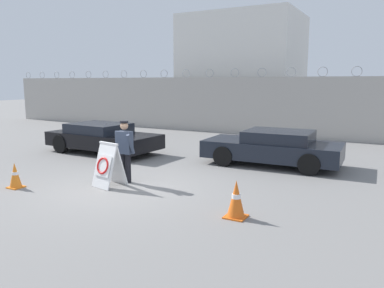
{
  "coord_description": "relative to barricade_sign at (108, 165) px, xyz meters",
  "views": [
    {
      "loc": [
        6.1,
        -7.36,
        2.72
      ],
      "look_at": [
        1.05,
        1.87,
        0.97
      ],
      "focal_mm": 35.0,
      "sensor_mm": 36.0,
      "label": 1
    }
  ],
  "objects": [
    {
      "name": "perimeter_wall",
      "position": [
        0.42,
        11.18,
        0.91
      ],
      "size": [
        36.0,
        0.3,
        3.42
      ],
      "color": "#ADA8A0",
      "rests_on": "ground_plane"
    },
    {
      "name": "traffic_cone_mid",
      "position": [
        -2.01,
        -1.28,
        -0.25
      ],
      "size": [
        0.35,
        0.35,
        0.67
      ],
      "color": "orange",
      "rests_on": "ground_plane"
    },
    {
      "name": "parked_car_rear_sedan",
      "position": [
        3.06,
        4.56,
        0.01
      ],
      "size": [
        4.44,
        2.08,
        1.15
      ],
      "rotation": [
        0.0,
        0.0,
        3.17
      ],
      "color": "black",
      "rests_on": "ground_plane"
    },
    {
      "name": "traffic_cone_near",
      "position": [
        3.82,
        -0.54,
        -0.2
      ],
      "size": [
        0.43,
        0.43,
        0.78
      ],
      "color": "orange",
      "rests_on": "ground_plane"
    },
    {
      "name": "ground_plane",
      "position": [
        0.42,
        0.03,
        -0.58
      ],
      "size": [
        90.0,
        90.0,
        0.0
      ],
      "primitive_type": "plane",
      "color": "gray"
    },
    {
      "name": "security_guard",
      "position": [
        0.14,
        0.54,
        0.35
      ],
      "size": [
        0.62,
        0.37,
        1.69
      ],
      "rotation": [
        0.0,
        0.0,
        0.08
      ],
      "color": "black",
      "rests_on": "ground_plane"
    },
    {
      "name": "parked_car_front_coupe",
      "position": [
        -3.36,
        3.53,
        0.02
      ],
      "size": [
        4.6,
        2.15,
        1.14
      ],
      "rotation": [
        0.0,
        0.0,
        -0.05
      ],
      "color": "black",
      "rests_on": "ground_plane"
    },
    {
      "name": "building_block",
      "position": [
        -2.17,
        15.16,
        2.78
      ],
      "size": [
        6.85,
        5.35,
        6.72
      ],
      "color": "silver",
      "rests_on": "ground_plane"
    },
    {
      "name": "barricade_sign",
      "position": [
        0.0,
        0.0,
        0.0
      ],
      "size": [
        0.79,
        0.81,
        1.17
      ],
      "rotation": [
        0.0,
        0.0,
        -0.19
      ],
      "color": "white",
      "rests_on": "ground_plane"
    }
  ]
}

